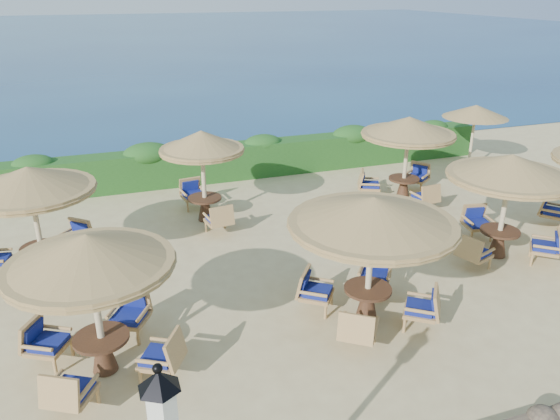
% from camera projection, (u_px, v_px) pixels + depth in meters
% --- Properties ---
extents(ground, '(120.00, 120.00, 0.00)m').
position_uv_depth(ground, '(332.00, 266.00, 13.25)').
color(ground, '#CDBA82').
rests_on(ground, ground).
extents(sea, '(160.00, 160.00, 0.00)m').
position_uv_depth(sea, '(122.00, 35.00, 74.37)').
color(sea, navy).
rests_on(sea, ground).
extents(hedge, '(18.00, 0.90, 1.20)m').
position_uv_depth(hedge, '(250.00, 160.00, 19.31)').
color(hedge, '#184616').
rests_on(hedge, ground).
extents(extra_parasol, '(2.30, 2.30, 2.41)m').
position_uv_depth(extra_parasol, '(476.00, 112.00, 19.32)').
color(extra_parasol, beige).
rests_on(extra_parasol, ground).
extents(cafe_set_0, '(2.80, 2.80, 2.65)m').
position_uv_depth(cafe_set_0, '(93.00, 280.00, 8.98)').
color(cafe_set_0, beige).
rests_on(cafe_set_0, ground).
extents(cafe_set_1, '(3.30, 3.30, 2.65)m').
position_uv_depth(cafe_set_1, '(372.00, 232.00, 10.45)').
color(cafe_set_1, beige).
rests_on(cafe_set_1, ground).
extents(cafe_set_2, '(2.96, 2.96, 2.65)m').
position_uv_depth(cafe_set_2, '(508.00, 183.00, 13.02)').
color(cafe_set_2, beige).
rests_on(cafe_set_2, ground).
extents(cafe_set_3, '(2.87, 2.86, 2.65)m').
position_uv_depth(cafe_set_3, '(32.00, 198.00, 12.17)').
color(cafe_set_3, beige).
rests_on(cafe_set_3, ground).
extents(cafe_set_4, '(2.37, 2.87, 2.65)m').
position_uv_depth(cafe_set_4, '(202.00, 157.00, 15.12)').
color(cafe_set_4, beige).
rests_on(cafe_set_4, ground).
extents(cafe_set_5, '(2.88, 2.88, 2.65)m').
position_uv_depth(cafe_set_5, '(408.00, 140.00, 16.68)').
color(cafe_set_5, beige).
rests_on(cafe_set_5, ground).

